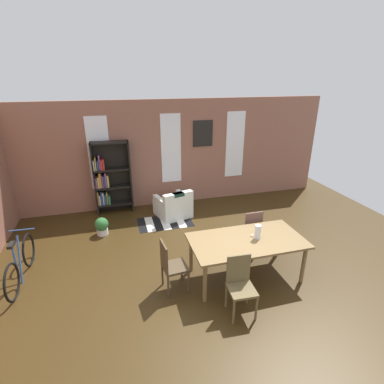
% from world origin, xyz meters
% --- Properties ---
extents(ground_plane, '(10.53, 10.53, 0.00)m').
position_xyz_m(ground_plane, '(0.00, 0.00, 0.00)').
color(ground_plane, '#392910').
extents(back_wall_brick, '(9.10, 0.12, 2.92)m').
position_xyz_m(back_wall_brick, '(0.00, 3.57, 1.46)').
color(back_wall_brick, '#935E4B').
rests_on(back_wall_brick, ground).
extents(window_pane_0, '(0.55, 0.02, 1.90)m').
position_xyz_m(window_pane_0, '(-1.89, 3.50, 1.60)').
color(window_pane_0, white).
extents(window_pane_1, '(0.55, 0.02, 1.90)m').
position_xyz_m(window_pane_1, '(0.00, 3.50, 1.60)').
color(window_pane_1, white).
extents(window_pane_2, '(0.55, 0.02, 1.90)m').
position_xyz_m(window_pane_2, '(1.89, 3.50, 1.60)').
color(window_pane_2, white).
extents(dining_table, '(2.03, 1.06, 0.78)m').
position_xyz_m(dining_table, '(0.59, -0.20, 0.70)').
color(dining_table, brown).
rests_on(dining_table, ground).
extents(vase_on_table, '(0.11, 0.11, 0.26)m').
position_xyz_m(vase_on_table, '(0.79, -0.20, 0.90)').
color(vase_on_table, silver).
rests_on(vase_on_table, dining_table).
extents(tealight_candle_0, '(0.04, 0.04, 0.03)m').
position_xyz_m(tealight_candle_0, '(0.73, -0.11, 0.79)').
color(tealight_candle_0, silver).
rests_on(tealight_candle_0, dining_table).
extents(dining_chair_head_left, '(0.44, 0.44, 0.95)m').
position_xyz_m(dining_chair_head_left, '(-0.79, -0.20, 0.51)').
color(dining_chair_head_left, '#4B3A26').
rests_on(dining_chair_head_left, ground).
extents(dining_chair_far_right, '(0.40, 0.40, 0.95)m').
position_xyz_m(dining_chair_far_right, '(1.05, 0.56, 0.51)').
color(dining_chair_far_right, brown).
rests_on(dining_chair_far_right, ground).
extents(dining_chair_near_left, '(0.42, 0.42, 0.95)m').
position_xyz_m(dining_chair_near_left, '(0.14, -0.96, 0.51)').
color(dining_chair_near_left, brown).
rests_on(dining_chair_near_left, ground).
extents(bookshelf_tall, '(0.96, 0.31, 1.93)m').
position_xyz_m(bookshelf_tall, '(-1.71, 3.32, 0.95)').
color(bookshelf_tall, black).
rests_on(bookshelf_tall, ground).
extents(armchair_white, '(0.98, 0.98, 0.75)m').
position_xyz_m(armchair_white, '(-0.15, 2.61, 0.28)').
color(armchair_white, white).
rests_on(armchair_white, ground).
extents(bicycle_second, '(0.44, 1.64, 0.88)m').
position_xyz_m(bicycle_second, '(-3.35, 0.80, 0.33)').
color(bicycle_second, black).
rests_on(bicycle_second, ground).
extents(potted_plant_by_shelf, '(0.31, 0.31, 0.42)m').
position_xyz_m(potted_plant_by_shelf, '(-1.97, 2.10, 0.22)').
color(potted_plant_by_shelf, silver).
rests_on(potted_plant_by_shelf, ground).
extents(striped_rug, '(1.36, 0.80, 0.01)m').
position_xyz_m(striped_rug, '(-0.44, 2.30, 0.00)').
color(striped_rug, black).
rests_on(striped_rug, ground).
extents(framed_picture, '(0.56, 0.03, 0.72)m').
position_xyz_m(framed_picture, '(0.91, 3.49, 1.98)').
color(framed_picture, black).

